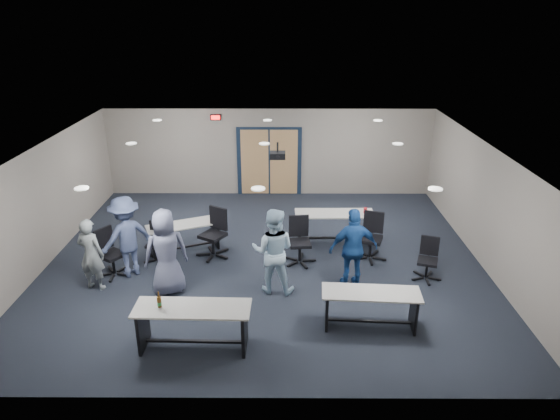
{
  "coord_description": "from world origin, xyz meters",
  "views": [
    {
      "loc": [
        0.41,
        -10.44,
        5.52
      ],
      "look_at": [
        0.36,
        -0.3,
        1.38
      ],
      "focal_mm": 32.0,
      "sensor_mm": 36.0,
      "label": 1
    }
  ],
  "objects_px": {
    "table_back_left": "(184,232)",
    "person_back": "(126,237)",
    "chair_loose_left": "(112,253)",
    "person_gray": "(91,254)",
    "chair_back_a": "(156,243)",
    "chair_back_b": "(212,234)",
    "chair_loose_right": "(428,260)",
    "table_back_right": "(334,222)",
    "chair_back_c": "(300,241)",
    "person_plaid": "(166,252)",
    "table_front_right": "(371,303)",
    "person_navy": "(353,248)",
    "table_front_left": "(193,320)",
    "person_lightblue": "(273,251)",
    "chair_back_d": "(371,237)"
  },
  "relations": [
    {
      "from": "person_gray",
      "to": "chair_back_a",
      "type": "bearing_deg",
      "value": -116.39
    },
    {
      "from": "chair_back_a",
      "to": "chair_back_b",
      "type": "relative_size",
      "value": 0.8
    },
    {
      "from": "chair_back_a",
      "to": "chair_back_d",
      "type": "height_order",
      "value": "chair_back_d"
    },
    {
      "from": "person_gray",
      "to": "chair_back_d",
      "type": "bearing_deg",
      "value": -153.47
    },
    {
      "from": "table_front_left",
      "to": "person_lightblue",
      "type": "bearing_deg",
      "value": 55.89
    },
    {
      "from": "chair_back_b",
      "to": "chair_loose_right",
      "type": "xyz_separation_m",
      "value": [
        4.78,
        -1.06,
        -0.12
      ]
    },
    {
      "from": "chair_back_d",
      "to": "person_back",
      "type": "height_order",
      "value": "person_back"
    },
    {
      "from": "table_back_right",
      "to": "person_lightblue",
      "type": "distance_m",
      "value": 2.79
    },
    {
      "from": "chair_loose_right",
      "to": "person_lightblue",
      "type": "bearing_deg",
      "value": -152.62
    },
    {
      "from": "table_front_left",
      "to": "person_gray",
      "type": "distance_m",
      "value": 3.12
    },
    {
      "from": "table_front_right",
      "to": "chair_back_d",
      "type": "relative_size",
      "value": 1.63
    },
    {
      "from": "chair_loose_left",
      "to": "person_plaid",
      "type": "distance_m",
      "value": 1.58
    },
    {
      "from": "chair_back_b",
      "to": "person_plaid",
      "type": "distance_m",
      "value": 1.79
    },
    {
      "from": "chair_back_b",
      "to": "person_navy",
      "type": "relative_size",
      "value": 0.67
    },
    {
      "from": "table_front_right",
      "to": "person_navy",
      "type": "relative_size",
      "value": 1.04
    },
    {
      "from": "table_front_right",
      "to": "chair_back_b",
      "type": "bearing_deg",
      "value": 143.23
    },
    {
      "from": "chair_back_b",
      "to": "person_gray",
      "type": "bearing_deg",
      "value": -115.98
    },
    {
      "from": "chair_back_a",
      "to": "person_gray",
      "type": "xyz_separation_m",
      "value": [
        -1.03,
        -1.21,
        0.32
      ]
    },
    {
      "from": "person_gray",
      "to": "person_navy",
      "type": "relative_size",
      "value": 0.9
    },
    {
      "from": "chair_back_b",
      "to": "chair_back_d",
      "type": "bearing_deg",
      "value": 29.6
    },
    {
      "from": "table_back_left",
      "to": "person_lightblue",
      "type": "height_order",
      "value": "person_lightblue"
    },
    {
      "from": "table_back_left",
      "to": "person_back",
      "type": "height_order",
      "value": "person_back"
    },
    {
      "from": "table_front_right",
      "to": "table_back_right",
      "type": "bearing_deg",
      "value": 98.98
    },
    {
      "from": "table_front_left",
      "to": "person_lightblue",
      "type": "xyz_separation_m",
      "value": [
        1.35,
        1.9,
        0.36
      ]
    },
    {
      "from": "chair_back_b",
      "to": "person_plaid",
      "type": "height_order",
      "value": "person_plaid"
    },
    {
      "from": "table_back_left",
      "to": "chair_back_c",
      "type": "height_order",
      "value": "chair_back_c"
    },
    {
      "from": "chair_loose_right",
      "to": "person_gray",
      "type": "relative_size",
      "value": 0.6
    },
    {
      "from": "chair_loose_left",
      "to": "person_gray",
      "type": "height_order",
      "value": "person_gray"
    },
    {
      "from": "table_back_left",
      "to": "person_gray",
      "type": "distance_m",
      "value": 2.38
    },
    {
      "from": "chair_loose_left",
      "to": "person_lightblue",
      "type": "xyz_separation_m",
      "value": [
        3.54,
        -0.63,
        0.38
      ]
    },
    {
      "from": "person_plaid",
      "to": "person_back",
      "type": "relative_size",
      "value": 1.0
    },
    {
      "from": "table_front_left",
      "to": "chair_loose_left",
      "type": "distance_m",
      "value": 3.34
    },
    {
      "from": "chair_loose_right",
      "to": "chair_back_b",
      "type": "bearing_deg",
      "value": -173.35
    },
    {
      "from": "table_front_left",
      "to": "person_navy",
      "type": "bearing_deg",
      "value": 36.16
    },
    {
      "from": "person_gray",
      "to": "chair_loose_right",
      "type": "bearing_deg",
      "value": -162.78
    },
    {
      "from": "person_plaid",
      "to": "person_navy",
      "type": "relative_size",
      "value": 1.04
    },
    {
      "from": "person_plaid",
      "to": "person_navy",
      "type": "height_order",
      "value": "person_plaid"
    },
    {
      "from": "person_back",
      "to": "chair_back_a",
      "type": "bearing_deg",
      "value": -168.36
    },
    {
      "from": "table_front_right",
      "to": "chair_back_d",
      "type": "distance_m",
      "value": 2.72
    },
    {
      "from": "table_front_right",
      "to": "chair_back_a",
      "type": "height_order",
      "value": "chair_back_a"
    },
    {
      "from": "table_front_left",
      "to": "table_back_left",
      "type": "relative_size",
      "value": 1.09
    },
    {
      "from": "table_back_right",
      "to": "chair_back_a",
      "type": "xyz_separation_m",
      "value": [
        -4.22,
        -1.05,
        -0.08
      ]
    },
    {
      "from": "table_front_right",
      "to": "person_gray",
      "type": "height_order",
      "value": "person_gray"
    },
    {
      "from": "chair_back_c",
      "to": "person_back",
      "type": "xyz_separation_m",
      "value": [
        -3.78,
        -0.55,
        0.37
      ]
    },
    {
      "from": "chair_back_a",
      "to": "chair_loose_right",
      "type": "xyz_separation_m",
      "value": [
        6.06,
        -0.81,
        0.0
      ]
    },
    {
      "from": "chair_loose_left",
      "to": "person_plaid",
      "type": "relative_size",
      "value": 0.59
    },
    {
      "from": "table_front_left",
      "to": "chair_loose_right",
      "type": "xyz_separation_m",
      "value": [
        4.67,
        2.37,
        -0.09
      ]
    },
    {
      "from": "chair_back_b",
      "to": "chair_back_c",
      "type": "distance_m",
      "value": 2.07
    },
    {
      "from": "chair_back_d",
      "to": "table_front_right",
      "type": "bearing_deg",
      "value": -80.28
    },
    {
      "from": "person_back",
      "to": "chair_loose_left",
      "type": "bearing_deg",
      "value": -35.48
    }
  ]
}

